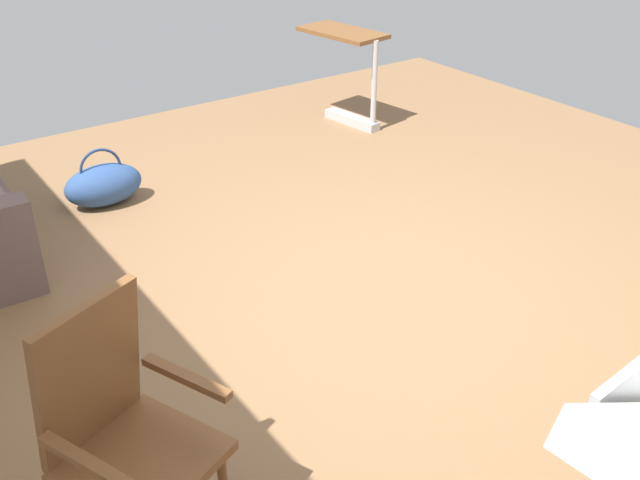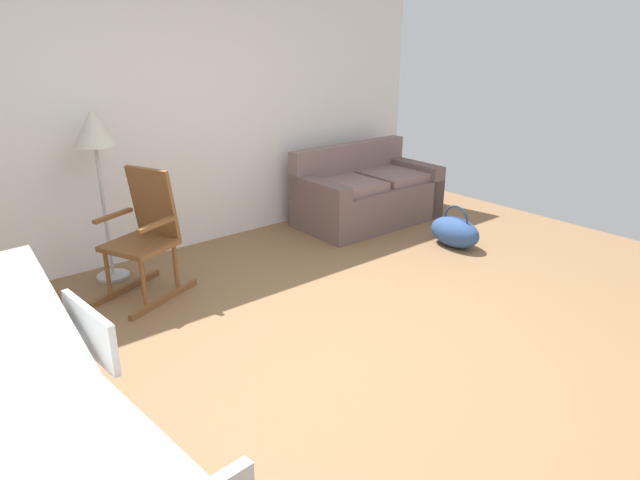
% 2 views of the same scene
% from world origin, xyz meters
% --- Properties ---
extents(ground_plane, '(7.33, 7.33, 0.00)m').
position_xyz_m(ground_plane, '(0.00, 0.00, 0.00)').
color(ground_plane, olive).
extents(rocking_chair, '(0.88, 0.73, 1.05)m').
position_xyz_m(rocking_chair, '(-0.77, 1.83, 0.50)').
color(rocking_chair, brown).
rests_on(rocking_chair, ground).
extents(overbed_table, '(0.87, 0.51, 0.84)m').
position_xyz_m(overbed_table, '(2.38, -1.58, 0.53)').
color(overbed_table, '#B2B5BA').
rests_on(overbed_table, ground).
extents(duffel_bag, '(0.34, 0.57, 0.43)m').
position_xyz_m(duffel_bag, '(2.06, 0.89, 0.15)').
color(duffel_bag, '#2D4C84').
rests_on(duffel_bag, ground).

